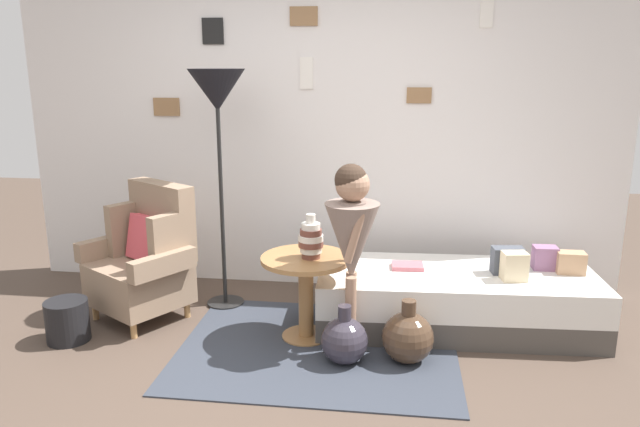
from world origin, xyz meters
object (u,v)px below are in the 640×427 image
(armchair, at_px, (146,258))
(side_table, at_px, (306,280))
(person_child, at_px, (352,233))
(daybed, at_px, (455,299))
(book_on_daybed, at_px, (407,266))
(vase_striped, at_px, (311,240))
(demijohn_far, at_px, (408,337))
(floor_lamp, at_px, (217,100))
(demijohn_near, at_px, (344,340))
(magazine_basket, at_px, (67,321))

(armchair, distance_m, side_table, 1.22)
(side_table, bearing_deg, person_child, -26.31)
(daybed, xyz_separation_m, book_on_daybed, (-0.34, 0.04, 0.22))
(daybed, relative_size, person_child, 1.58)
(vase_striped, bearing_deg, demijohn_far, -20.49)
(floor_lamp, bearing_deg, side_table, -35.08)
(floor_lamp, bearing_deg, demijohn_far, -28.48)
(demijohn_far, bearing_deg, side_table, 159.43)
(person_child, height_order, demijohn_near, person_child)
(daybed, bearing_deg, book_on_daybed, 173.15)
(book_on_daybed, height_order, demijohn_near, book_on_daybed)
(armchair, distance_m, magazine_basket, 0.67)
(vase_striped, distance_m, demijohn_near, 0.67)
(magazine_basket, bearing_deg, vase_striped, 8.13)
(armchair, height_order, daybed, armchair)
(vase_striped, bearing_deg, armchair, 169.27)
(magazine_basket, bearing_deg, floor_lamp, 40.45)
(armchair, bearing_deg, vase_striped, -10.73)
(demijohn_far, bearing_deg, armchair, 165.85)
(floor_lamp, height_order, book_on_daybed, floor_lamp)
(armchair, xyz_separation_m, floor_lamp, (0.49, 0.28, 1.11))
(side_table, distance_m, person_child, 0.51)
(demijohn_far, bearing_deg, floor_lamp, 151.52)
(armchair, distance_m, vase_striped, 1.28)
(vase_striped, relative_size, demijohn_near, 0.78)
(person_child, relative_size, magazine_basket, 4.36)
(daybed, relative_size, demijohn_near, 5.14)
(book_on_daybed, bearing_deg, vase_striped, -149.30)
(person_child, bearing_deg, book_on_daybed, 55.14)
(floor_lamp, relative_size, person_child, 1.45)
(person_child, bearing_deg, side_table, 153.69)
(floor_lamp, distance_m, demijohn_far, 2.09)
(magazine_basket, bearing_deg, person_child, 2.75)
(armchair, height_order, book_on_daybed, armchair)
(demijohn_near, xyz_separation_m, demijohn_far, (0.39, 0.06, 0.01))
(daybed, xyz_separation_m, floor_lamp, (-1.71, 0.17, 1.35))
(demijohn_near, bearing_deg, person_child, 80.99)
(demijohn_near, bearing_deg, floor_lamp, 140.75)
(person_child, distance_m, magazine_basket, 1.99)
(side_table, relative_size, floor_lamp, 0.34)
(daybed, height_order, magazine_basket, daybed)
(side_table, bearing_deg, vase_striped, -21.93)
(vase_striped, distance_m, magazine_basket, 1.72)
(side_table, bearing_deg, armchair, 169.63)
(daybed, distance_m, person_child, 1.03)
(side_table, relative_size, vase_striped, 2.02)
(side_table, bearing_deg, floor_lamp, 144.92)
(armchair, relative_size, vase_striped, 3.31)
(side_table, xyz_separation_m, book_on_daybed, (0.67, 0.36, 0.00))
(demijohn_near, bearing_deg, armchair, 160.23)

